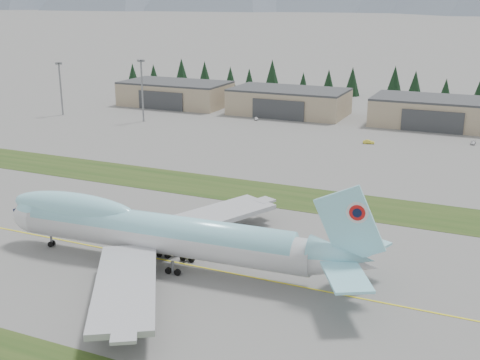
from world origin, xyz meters
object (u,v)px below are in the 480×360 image
at_px(hangar_left, 175,93).
at_px(service_vehicle_c, 473,144).
at_px(hangar_center, 289,101).
at_px(service_vehicle_a, 256,120).
at_px(boeing_747_freighter, 159,232).
at_px(service_vehicle_b, 369,144).
at_px(hangar_right, 437,112).

xyz_separation_m(hangar_left, service_vehicle_c, (130.29, -26.74, -5.39)).
relative_size(hangar_center, service_vehicle_c, 12.59).
bearing_deg(hangar_left, service_vehicle_a, -20.33).
bearing_deg(boeing_747_freighter, hangar_center, 97.33).
bearing_deg(service_vehicle_b, hangar_center, 37.64).
distance_m(service_vehicle_b, service_vehicle_c, 35.14).
bearing_deg(boeing_747_freighter, hangar_right, 74.98).
height_order(service_vehicle_a, service_vehicle_b, service_vehicle_b).
bearing_deg(hangar_right, service_vehicle_a, -165.48).
height_order(hangar_right, service_vehicle_b, hangar_right).
bearing_deg(service_vehicle_b, hangar_left, 58.49).
relative_size(hangar_center, service_vehicle_b, 12.43).
relative_size(hangar_left, service_vehicle_b, 12.43).
height_order(hangar_left, service_vehicle_a, hangar_left).
xyz_separation_m(boeing_747_freighter, hangar_right, (31.80, 151.85, -1.03)).
relative_size(service_vehicle_a, service_vehicle_b, 0.92).
height_order(hangar_center, hangar_right, same).
relative_size(hangar_right, service_vehicle_c, 12.59).
relative_size(boeing_747_freighter, hangar_right, 1.54).
bearing_deg(service_vehicle_a, boeing_747_freighter, -101.25).
xyz_separation_m(boeing_747_freighter, service_vehicle_b, (14.61, 111.70, -6.42)).
xyz_separation_m(hangar_left, service_vehicle_a, (47.32, -17.53, -5.39)).
height_order(hangar_center, service_vehicle_c, hangar_center).
height_order(boeing_747_freighter, hangar_center, boeing_747_freighter).
xyz_separation_m(hangar_center, service_vehicle_b, (42.82, -40.15, -5.39)).
distance_m(hangar_center, service_vehicle_a, 19.89).
xyz_separation_m(service_vehicle_a, service_vehicle_b, (50.50, -22.62, 0.00)).
bearing_deg(hangar_left, boeing_747_freighter, -61.28).
relative_size(boeing_747_freighter, hangar_left, 1.54).
bearing_deg(hangar_left, service_vehicle_b, -22.31).
distance_m(hangar_left, hangar_right, 115.00).
height_order(boeing_747_freighter, service_vehicle_a, boeing_747_freighter).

